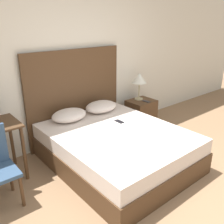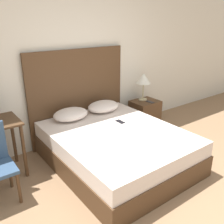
% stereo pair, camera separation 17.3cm
% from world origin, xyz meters
% --- Properties ---
extents(ground_plane, '(16.00, 16.00, 0.00)m').
position_xyz_m(ground_plane, '(0.00, 0.00, 0.00)').
color(ground_plane, '#8C6B4C').
extents(wall_back, '(10.00, 0.06, 2.70)m').
position_xyz_m(wall_back, '(0.00, 2.33, 1.35)').
color(wall_back, silver).
rests_on(wall_back, ground_plane).
extents(bed, '(1.60, 1.97, 0.50)m').
position_xyz_m(bed, '(0.05, 1.24, 0.25)').
color(bed, '#4C331E').
rests_on(bed, ground_plane).
extents(headboard, '(1.68, 0.05, 1.50)m').
position_xyz_m(headboard, '(0.05, 2.25, 0.75)').
color(headboard, '#4C331E').
rests_on(headboard, ground_plane).
extents(pillow_left, '(0.54, 0.40, 0.17)m').
position_xyz_m(pillow_left, '(-0.25, 1.98, 0.58)').
color(pillow_left, silver).
rests_on(pillow_left, bed).
extents(pillow_right, '(0.54, 0.40, 0.17)m').
position_xyz_m(pillow_right, '(0.35, 1.98, 0.58)').
color(pillow_right, silver).
rests_on(pillow_right, bed).
extents(phone_on_bed, '(0.07, 0.15, 0.01)m').
position_xyz_m(phone_on_bed, '(0.29, 1.46, 0.50)').
color(phone_on_bed, black).
rests_on(phone_on_bed, bed).
extents(nightstand, '(0.49, 0.41, 0.50)m').
position_xyz_m(nightstand, '(1.27, 1.95, 0.25)').
color(nightstand, '#4C331E').
rests_on(nightstand, ground_plane).
extents(table_lamp, '(0.27, 0.27, 0.50)m').
position_xyz_m(table_lamp, '(1.28, 2.03, 0.89)').
color(table_lamp, tan).
rests_on(table_lamp, nightstand).
extents(phone_on_nightstand, '(0.08, 0.15, 0.01)m').
position_xyz_m(phone_on_nightstand, '(1.29, 1.85, 0.51)').
color(phone_on_nightstand, '#232328').
rests_on(phone_on_nightstand, nightstand).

